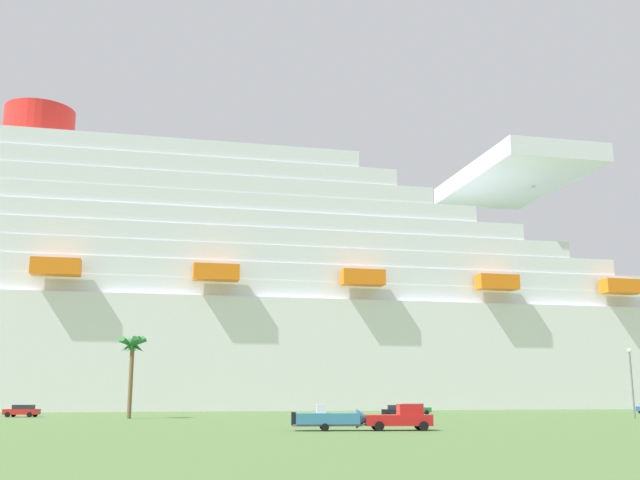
{
  "coord_description": "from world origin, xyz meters",
  "views": [
    {
      "loc": [
        -20.22,
        -86.24,
        3.15
      ],
      "look_at": [
        -1.87,
        34.91,
        28.6
      ],
      "focal_mm": 41.32,
      "sensor_mm": 36.0,
      "label": 1
    }
  ],
  "objects_px": {
    "palm_tree": "(132,350)",
    "parked_car_red_hatchback": "(22,411)",
    "small_boat_on_trailer": "(335,419)",
    "parked_car_green_wagon": "(414,409)",
    "pickup_truck": "(401,418)",
    "cruise_ship": "(194,307)",
    "parked_car_black_coupe": "(399,411)",
    "street_lamp": "(631,373)"
  },
  "relations": [
    {
      "from": "small_boat_on_trailer",
      "to": "parked_car_red_hatchback",
      "type": "height_order",
      "value": "small_boat_on_trailer"
    },
    {
      "from": "palm_tree",
      "to": "parked_car_green_wagon",
      "type": "distance_m",
      "value": 41.56
    },
    {
      "from": "palm_tree",
      "to": "parked_car_red_hatchback",
      "type": "xyz_separation_m",
      "value": [
        -14.53,
        8.05,
        -7.57
      ]
    },
    {
      "from": "small_boat_on_trailer",
      "to": "palm_tree",
      "type": "relative_size",
      "value": 0.73
    },
    {
      "from": "palm_tree",
      "to": "parked_car_red_hatchback",
      "type": "height_order",
      "value": "palm_tree"
    },
    {
      "from": "pickup_truck",
      "to": "palm_tree",
      "type": "relative_size",
      "value": 0.56
    },
    {
      "from": "palm_tree",
      "to": "parked_car_red_hatchback",
      "type": "bearing_deg",
      "value": 151.01
    },
    {
      "from": "cruise_ship",
      "to": "pickup_truck",
      "type": "height_order",
      "value": "cruise_ship"
    },
    {
      "from": "pickup_truck",
      "to": "small_boat_on_trailer",
      "type": "height_order",
      "value": "pickup_truck"
    },
    {
      "from": "small_boat_on_trailer",
      "to": "parked_car_black_coupe",
      "type": "distance_m",
      "value": 35.16
    },
    {
      "from": "cruise_ship",
      "to": "parked_car_red_hatchback",
      "type": "distance_m",
      "value": 52.81
    },
    {
      "from": "street_lamp",
      "to": "parked_car_red_hatchback",
      "type": "relative_size",
      "value": 1.86
    },
    {
      "from": "palm_tree",
      "to": "parked_car_red_hatchback",
      "type": "distance_m",
      "value": 18.25
    },
    {
      "from": "small_boat_on_trailer",
      "to": "parked_car_green_wagon",
      "type": "relative_size",
      "value": 1.62
    },
    {
      "from": "cruise_ship",
      "to": "parked_car_red_hatchback",
      "type": "xyz_separation_m",
      "value": [
        -21.02,
        -44.55,
        -19.02
      ]
    },
    {
      "from": "small_boat_on_trailer",
      "to": "parked_car_black_coupe",
      "type": "xyz_separation_m",
      "value": [
        13.97,
        32.26,
        -0.13
      ]
    },
    {
      "from": "small_boat_on_trailer",
      "to": "parked_car_black_coupe",
      "type": "relative_size",
      "value": 1.54
    },
    {
      "from": "street_lamp",
      "to": "parked_car_red_hatchback",
      "type": "distance_m",
      "value": 78.58
    },
    {
      "from": "cruise_ship",
      "to": "parked_car_green_wagon",
      "type": "height_order",
      "value": "cruise_ship"
    },
    {
      "from": "palm_tree",
      "to": "pickup_truck",
      "type": "bearing_deg",
      "value": -52.32
    },
    {
      "from": "pickup_truck",
      "to": "street_lamp",
      "type": "xyz_separation_m",
      "value": [
        36.08,
        24.06,
        4.51
      ]
    },
    {
      "from": "parked_car_black_coupe",
      "to": "parked_car_red_hatchback",
      "type": "xyz_separation_m",
      "value": [
        -48.71,
        8.83,
        -0.0
      ]
    },
    {
      "from": "street_lamp",
      "to": "parked_car_green_wagon",
      "type": "height_order",
      "value": "street_lamp"
    },
    {
      "from": "palm_tree",
      "to": "small_boat_on_trailer",
      "type": "bearing_deg",
      "value": -58.55
    },
    {
      "from": "cruise_ship",
      "to": "street_lamp",
      "type": "distance_m",
      "value": 84.42
    },
    {
      "from": "pickup_truck",
      "to": "parked_car_red_hatchback",
      "type": "bearing_deg",
      "value": 134.2
    },
    {
      "from": "street_lamp",
      "to": "palm_tree",
      "type": "bearing_deg",
      "value": 171.35
    },
    {
      "from": "parked_car_red_hatchback",
      "to": "cruise_ship",
      "type": "bearing_deg",
      "value": 64.74
    },
    {
      "from": "small_boat_on_trailer",
      "to": "street_lamp",
      "type": "distance_m",
      "value": 48.18
    },
    {
      "from": "cruise_ship",
      "to": "parked_car_green_wagon",
      "type": "xyz_separation_m",
      "value": [
        32.98,
        -42.01,
        -19.02
      ]
    },
    {
      "from": "cruise_ship",
      "to": "street_lamp",
      "type": "relative_size",
      "value": 32.0
    },
    {
      "from": "cruise_ship",
      "to": "palm_tree",
      "type": "distance_m",
      "value": 54.22
    },
    {
      "from": "palm_tree",
      "to": "parked_car_green_wagon",
      "type": "height_order",
      "value": "palm_tree"
    },
    {
      "from": "small_boat_on_trailer",
      "to": "parked_car_red_hatchback",
      "type": "relative_size",
      "value": 1.62
    },
    {
      "from": "parked_car_green_wagon",
      "to": "parked_car_red_hatchback",
      "type": "bearing_deg",
      "value": -177.31
    },
    {
      "from": "pickup_truck",
      "to": "street_lamp",
      "type": "relative_size",
      "value": 0.67
    },
    {
      "from": "small_boat_on_trailer",
      "to": "palm_tree",
      "type": "xyz_separation_m",
      "value": [
        -20.21,
        33.05,
        7.44
      ]
    },
    {
      "from": "small_boat_on_trailer",
      "to": "parked_car_black_coupe",
      "type": "height_order",
      "value": "small_boat_on_trailer"
    },
    {
      "from": "parked_car_green_wagon",
      "to": "parked_car_red_hatchback",
      "type": "relative_size",
      "value": 1.0
    },
    {
      "from": "street_lamp",
      "to": "parked_car_black_coupe",
      "type": "distance_m",
      "value": 29.46
    },
    {
      "from": "palm_tree",
      "to": "street_lamp",
      "type": "bearing_deg",
      "value": -8.65
    },
    {
      "from": "small_boat_on_trailer",
      "to": "parked_car_green_wagon",
      "type": "bearing_deg",
      "value": 66.18
    }
  ]
}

